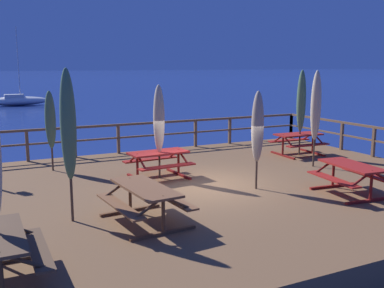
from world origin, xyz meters
The scene contains 14 objects.
ground_plane centered at (0.00, 0.00, 0.00)m, with size 600.00×600.00×0.00m, color navy.
wooden_deck centered at (0.00, 0.00, 0.42)m, with size 14.47×10.95×0.83m, color brown.
railing_waterside_far centered at (0.00, 5.32, 1.57)m, with size 14.27×0.10×1.09m.
picnic_table_mid_right centered at (-0.83, 1.32, 1.38)m, with size 1.77×1.52×0.78m.
picnic_table_front_right centered at (2.87, -2.36, 1.38)m, with size 1.56×1.87×0.78m.
picnic_table_front_left centered at (4.95, 2.23, 1.38)m, with size 1.72×1.47×0.78m.
picnic_table_back_right centered at (-2.46, -2.02, 1.39)m, with size 1.56×2.06×0.78m.
patio_umbrella_short_back centered at (-0.82, 1.26, 2.53)m, with size 0.32×0.32×2.67m.
patio_umbrella_tall_back_left centered at (-3.80, -1.27, 2.84)m, with size 0.32×0.32×3.15m.
patio_umbrella_short_mid centered at (4.96, 2.16, 2.76)m, with size 0.32×0.32×3.04m.
patio_umbrella_tall_mid_left centered at (1.04, -0.88, 2.46)m, with size 0.32×0.32×2.56m.
patio_umbrella_tall_back_right centered at (4.16, 0.50, 2.76)m, with size 0.32×0.32×3.04m.
patio_umbrella_tall_front centered at (-3.41, 3.59, 2.39)m, with size 0.32×0.32×2.45m.
sailboat_distant centered at (-1.36, 37.77, 0.51)m, with size 6.04×1.83×7.72m.
Camera 1 is at (-5.51, -10.39, 4.04)m, focal length 42.08 mm.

